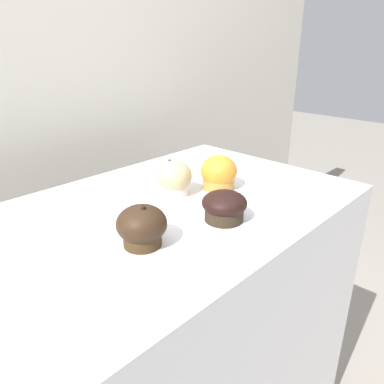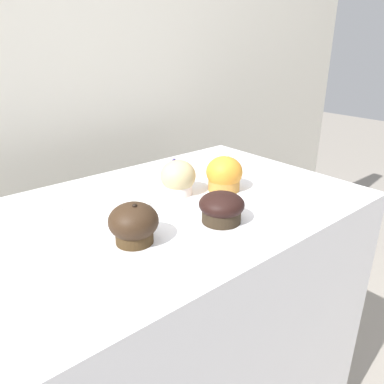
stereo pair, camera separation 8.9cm
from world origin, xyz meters
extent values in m
cube|color=beige|center=(0.00, 0.60, 0.90)|extent=(3.20, 0.10, 1.80)
cube|color=silver|center=(0.00, 0.00, 0.45)|extent=(1.00, 0.64, 0.90)
cylinder|color=#3D2B17|center=(-0.16, -0.10, 0.92)|extent=(0.08, 0.08, 0.05)
ellipsoid|color=#2F1F12|center=(-0.16, -0.10, 0.95)|extent=(0.10, 0.10, 0.07)
sphere|color=black|center=(-0.16, -0.11, 0.98)|extent=(0.01, 0.01, 0.01)
cylinder|color=silver|center=(0.07, 0.04, 0.92)|extent=(0.07, 0.07, 0.05)
ellipsoid|color=tan|center=(0.07, 0.04, 0.95)|extent=(0.09, 0.09, 0.08)
sphere|color=navy|center=(0.06, 0.05, 0.99)|extent=(0.01, 0.01, 0.01)
cylinder|color=#BF8238|center=(0.18, -0.02, 0.92)|extent=(0.09, 0.09, 0.05)
ellipsoid|color=orange|center=(0.18, -0.02, 0.95)|extent=(0.10, 0.10, 0.09)
sphere|color=white|center=(0.19, -0.01, 0.99)|extent=(0.01, 0.01, 0.01)
cylinder|color=#2E2317|center=(0.04, -0.15, 0.92)|extent=(0.09, 0.09, 0.04)
ellipsoid|color=black|center=(0.04, -0.15, 0.94)|extent=(0.10, 0.10, 0.05)
cylinder|color=white|center=(-0.13, 0.08, 0.90)|extent=(0.22, 0.22, 0.01)
torus|color=white|center=(-0.13, 0.08, 0.90)|extent=(0.22, 0.22, 0.01)
camera|label=1|loc=(-0.56, -0.63, 1.28)|focal=35.00mm
camera|label=2|loc=(-0.50, -0.69, 1.28)|focal=35.00mm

